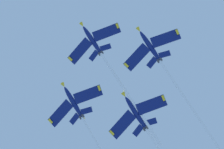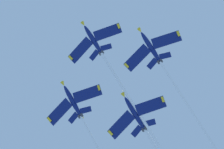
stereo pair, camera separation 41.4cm
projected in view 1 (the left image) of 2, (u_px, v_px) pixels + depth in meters
jet_lead at (108, 64)px, 139.17m from camera, size 20.13×43.73×23.26m
jet_left_wing at (164, 67)px, 133.09m from camera, size 20.12×45.07×24.00m
jet_right_wing at (84, 121)px, 135.98m from camera, size 20.13×46.66×25.03m
jet_slot at (149, 133)px, 129.58m from camera, size 20.13×43.39×22.89m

